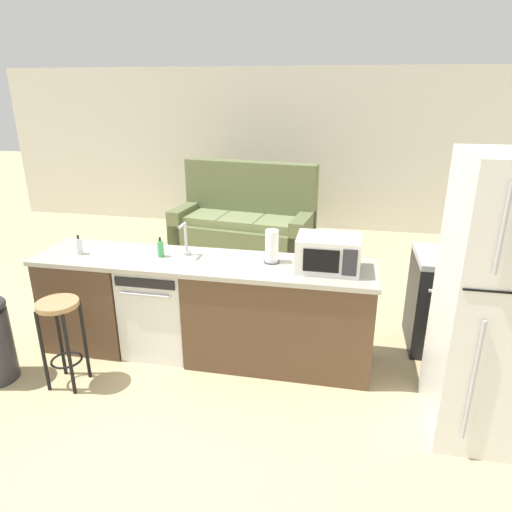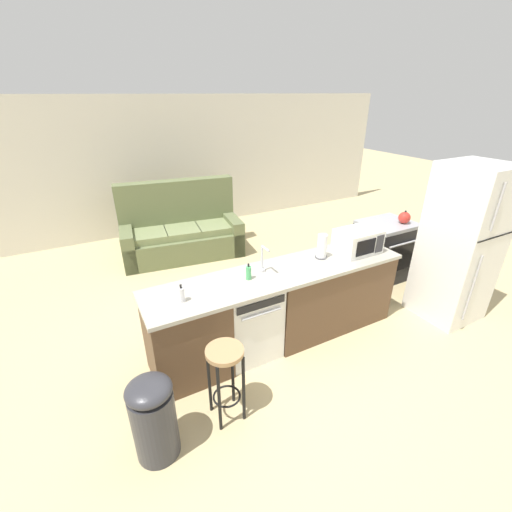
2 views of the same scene
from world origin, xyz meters
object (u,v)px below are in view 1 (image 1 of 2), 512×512
paper_towel_roll (272,247)px  bar_stool (61,325)px  stove_range (454,302)px  soap_bottle (161,249)px  refrigerator (501,304)px  dish_soap_bottle (79,246)px  couch (245,223)px  dishwasher (161,307)px  microwave (328,253)px  kettle (489,253)px

paper_towel_roll → bar_stool: (-1.54, -0.75, -0.50)m
stove_range → soap_bottle: soap_bottle is taller
soap_bottle → bar_stool: bearing=-129.8°
refrigerator → dish_soap_bottle: bearing=171.6°
soap_bottle → couch: (0.11, 2.85, -0.58)m
stove_range → refrigerator: (-0.00, -1.10, 0.52)m
dishwasher → paper_towel_roll: (0.99, 0.07, 0.62)m
bar_stool → couch: (0.69, 3.54, -0.14)m
microwave → kettle: size_ratio=2.44×
dish_soap_bottle → bar_stool: dish_soap_bottle is taller
stove_range → dish_soap_bottle: dish_soap_bottle is taller
kettle → microwave: bearing=-162.0°
dishwasher → bar_stool: dishwasher is taller
bar_stool → couch: bearing=79.0°
dishwasher → dish_soap_bottle: dish_soap_bottle is taller
dishwasher → paper_towel_roll: size_ratio=2.98×
dish_soap_bottle → soap_bottle: bearing=6.5°
refrigerator → microwave: bearing=154.3°
dishwasher → bar_stool: size_ratio=1.14×
kettle → stove_range: bearing=143.3°
couch → stove_range: bearing=-43.3°
bar_stool → microwave: bearing=18.4°
stove_range → refrigerator: size_ratio=0.47×
microwave → dish_soap_bottle: size_ratio=2.84×
dishwasher → refrigerator: (2.60, -0.55, 0.55)m
stove_range → dish_soap_bottle: bearing=-169.5°
refrigerator → microwave: refrigerator is taller
dishwasher → soap_bottle: bearing=40.3°
paper_towel_roll → microwave: bearing=-9.2°
paper_towel_roll → kettle: bearing=11.1°
paper_towel_roll → bar_stool: size_ratio=0.38×
soap_bottle → couch: 2.91m
bar_stool → refrigerator: bearing=2.2°
paper_towel_roll → soap_bottle: bearing=-176.9°
soap_bottle → kettle: kettle is taller
refrigerator → microwave: size_ratio=3.87×
soap_bottle → refrigerator: bearing=-12.5°
soap_bottle → microwave: bearing=-0.9°
paper_towel_roll → couch: 2.99m
dishwasher → soap_bottle: (0.02, 0.02, 0.55)m
soap_bottle → bar_stool: soap_bottle is taller
refrigerator → couch: size_ratio=0.92×
kettle → couch: size_ratio=0.10×
paper_towel_roll → soap_bottle: 0.97m
dishwasher → stove_range: stove_range is taller
dishwasher → couch: (0.14, 2.87, -0.03)m
microwave → dish_soap_bottle: (-2.16, -0.06, -0.07)m
dishwasher → bar_stool: bearing=-129.4°
stove_range → paper_towel_roll: bearing=-163.6°
refrigerator → couch: refrigerator is taller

